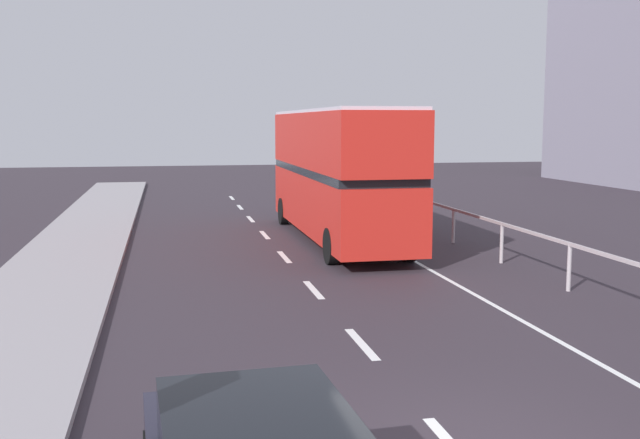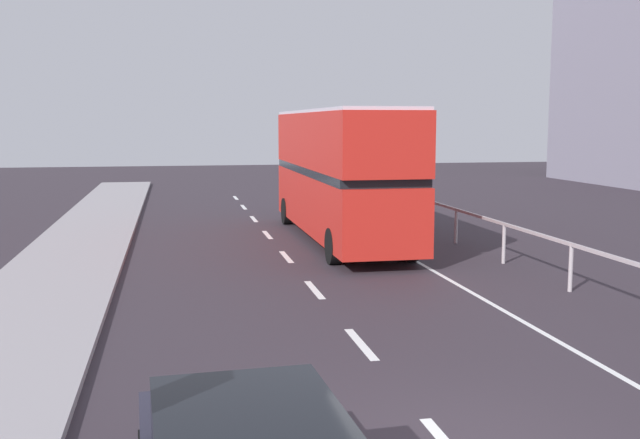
# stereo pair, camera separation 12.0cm
# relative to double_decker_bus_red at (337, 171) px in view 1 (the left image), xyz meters

# --- Properties ---
(lane_paint_markings) EXTENTS (3.60, 46.00, 0.01)m
(lane_paint_markings) POSITION_rel_double_decker_bus_red_xyz_m (-0.03, -6.74, -2.28)
(lane_paint_markings) COLOR silver
(lane_paint_markings) RESTS_ON ground
(bridge_side_railing) EXTENTS (0.10, 42.00, 1.13)m
(bridge_side_railing) POSITION_rel_double_decker_bus_red_xyz_m (3.52, -6.58, -1.37)
(bridge_side_railing) COLOR #B8ACB1
(bridge_side_railing) RESTS_ON ground
(double_decker_bus_red) EXTENTS (2.53, 11.25, 4.25)m
(double_decker_bus_red) POSITION_rel_double_decker_bus_red_xyz_m (0.00, 0.00, 0.00)
(double_decker_bus_red) COLOR red
(double_decker_bus_red) RESTS_ON ground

